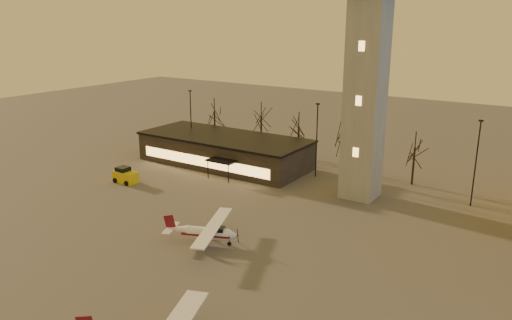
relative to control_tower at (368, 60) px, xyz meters
The scene contains 7 objects.
ground 34.15m from the control_tower, 90.00° to the right, with size 220.00×220.00×0.00m, color #484542.
control_tower is the anchor object (origin of this frame).
terminal 26.24m from the control_tower, behind, with size 25.40×12.20×4.30m.
light_poles 10.97m from the control_tower, 63.48° to the left, with size 58.50×12.25×10.14m.
tree_row 19.48m from the control_tower, 146.24° to the left, with size 37.20×9.20×8.80m.
cessna_rear 26.56m from the control_tower, 108.69° to the right, with size 7.87×9.54×2.70m.
service_cart 34.08m from the control_tower, 156.70° to the right, with size 3.25×2.09×2.05m.
Camera 1 is at (20.92, -24.78, 21.04)m, focal length 35.00 mm.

